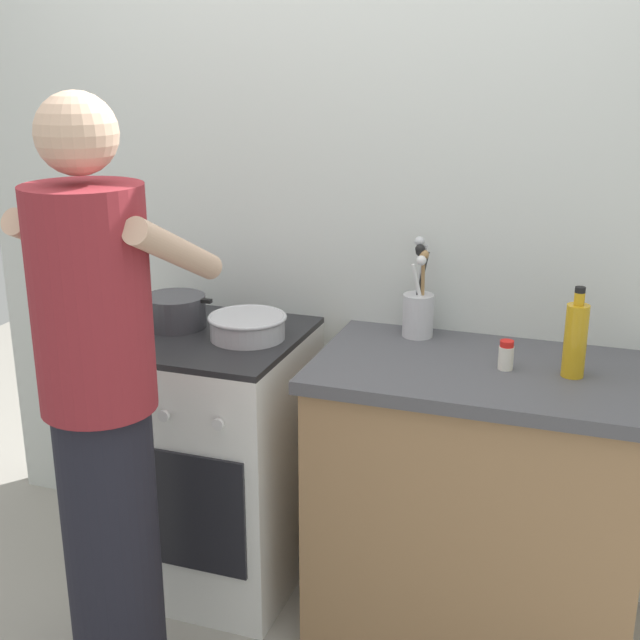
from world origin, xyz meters
The scene contains 10 objects.
ground centered at (0.00, 0.00, 0.00)m, with size 6.00×6.00×0.00m, color gray.
back_wall centered at (0.20, 0.50, 1.25)m, with size 3.20×0.10×2.50m.
countertop centered at (0.55, 0.15, 0.45)m, with size 1.00×0.60×0.90m.
stove_range centered at (-0.35, 0.15, 0.45)m, with size 0.60×0.62×0.90m.
pot centered at (-0.49, 0.19, 0.95)m, with size 0.28×0.21×0.11m.
mixing_bowl centered at (-0.21, 0.16, 0.94)m, with size 0.26×0.26×0.08m.
utensil_crock centered at (0.30, 0.36, 1.00)m, with size 0.10×0.10×0.33m.
spice_bottle centered at (0.61, 0.15, 0.94)m, with size 0.04×0.04×0.09m.
oil_bottle centered at (0.80, 0.16, 1.01)m, with size 0.06×0.06×0.26m.
person centered at (-0.35, -0.47, 0.86)m, with size 0.41×0.50×1.70m.
Camera 1 is at (0.85, -2.18, 1.78)m, focal length 46.85 mm.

